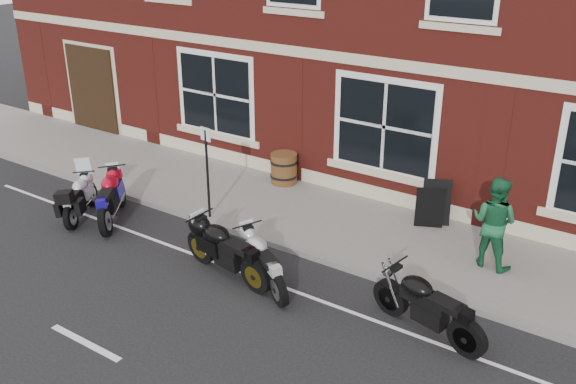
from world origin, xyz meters
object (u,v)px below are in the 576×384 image
(moto_sport_red, at_px, (113,196))
(barrel_planter, at_px, (284,168))
(moto_sport_silver, at_px, (264,259))
(pedestrian_right, at_px, (494,222))
(a_board_sign, at_px, (433,205))
(moto_sport_black, at_px, (227,248))
(moto_naked_black, at_px, (427,302))
(parking_sign, at_px, (207,166))
(moto_touring_silver, at_px, (82,196))

(moto_sport_red, xyz_separation_m, barrel_planter, (2.10, 3.72, -0.06))
(moto_sport_silver, distance_m, pedestrian_right, 4.41)
(a_board_sign, xyz_separation_m, barrel_planter, (-4.08, 0.23, -0.12))
(moto_sport_black, xyz_separation_m, moto_sport_silver, (0.77, 0.14, -0.06))
(moto_sport_silver, relative_size, pedestrian_right, 1.00)
(moto_naked_black, xyz_separation_m, barrel_planter, (-5.46, 3.78, -0.06))
(moto_sport_red, height_order, parking_sign, parking_sign)
(moto_sport_black, height_order, moto_naked_black, moto_sport_black)
(moto_touring_silver, distance_m, parking_sign, 3.06)
(moto_naked_black, height_order, pedestrian_right, pedestrian_right)
(barrel_planter, height_order, parking_sign, parking_sign)
(pedestrian_right, bearing_deg, moto_sport_red, 26.20)
(a_board_sign, bearing_deg, pedestrian_right, -55.42)
(barrel_planter, bearing_deg, a_board_sign, -3.17)
(moto_naked_black, bearing_deg, parking_sign, 92.54)
(moto_sport_red, xyz_separation_m, a_board_sign, (6.17, 3.49, 0.06))
(moto_touring_silver, bearing_deg, barrel_planter, 23.79)
(moto_sport_black, relative_size, a_board_sign, 2.24)
(moto_touring_silver, height_order, barrel_planter, moto_touring_silver)
(moto_sport_silver, distance_m, a_board_sign, 4.20)
(moto_sport_red, distance_m, pedestrian_right, 8.17)
(moto_sport_red, distance_m, moto_naked_black, 7.55)
(moto_sport_black, bearing_deg, moto_sport_red, 92.65)
(pedestrian_right, bearing_deg, moto_touring_silver, 26.46)
(a_board_sign, height_order, parking_sign, parking_sign)
(moto_sport_red, xyz_separation_m, moto_naked_black, (7.55, -0.06, 0.00))
(pedestrian_right, bearing_deg, moto_naked_black, 93.69)
(moto_touring_silver, height_order, pedestrian_right, pedestrian_right)
(a_board_sign, bearing_deg, moto_naked_black, -93.09)
(moto_sport_red, height_order, moto_sport_silver, moto_sport_red)
(moto_sport_silver, bearing_deg, moto_sport_black, 132.00)
(moto_touring_silver, bearing_deg, moto_naked_black, -29.40)
(moto_touring_silver, distance_m, moto_sport_black, 4.43)
(moto_touring_silver, bearing_deg, a_board_sign, -2.27)
(moto_sport_black, height_order, parking_sign, parking_sign)
(moto_sport_black, height_order, pedestrian_right, pedestrian_right)
(a_board_sign, bearing_deg, parking_sign, -175.57)
(moto_sport_silver, relative_size, a_board_sign, 1.80)
(a_board_sign, distance_m, barrel_planter, 4.09)
(moto_sport_red, height_order, a_board_sign, a_board_sign)
(moto_sport_black, distance_m, moto_naked_black, 3.89)
(moto_touring_silver, distance_m, a_board_sign, 7.87)
(moto_sport_black, bearing_deg, a_board_sign, -21.96)
(moto_touring_silver, relative_size, moto_sport_red, 0.89)
(moto_naked_black, bearing_deg, pedestrian_right, 9.90)
(moto_naked_black, distance_m, barrel_planter, 6.64)
(a_board_sign, distance_m, parking_sign, 4.98)
(moto_sport_black, relative_size, moto_sport_silver, 1.25)
(moto_touring_silver, relative_size, moto_sport_black, 0.72)
(moto_sport_black, bearing_deg, parking_sign, 58.98)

